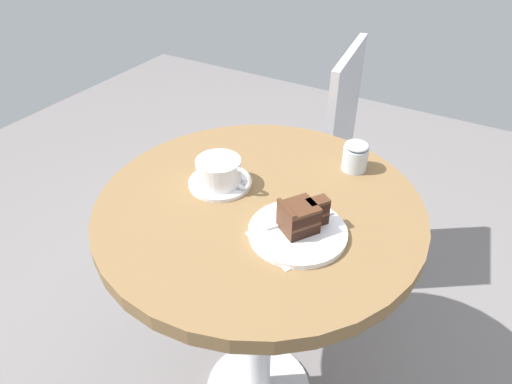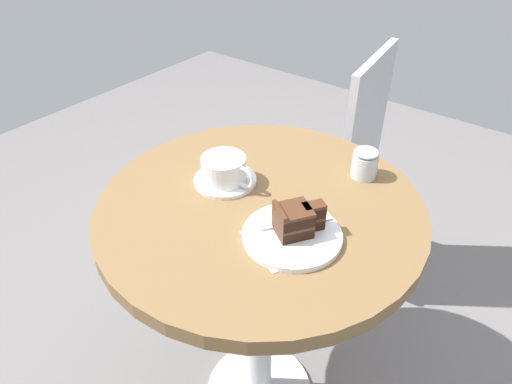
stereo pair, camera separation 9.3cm
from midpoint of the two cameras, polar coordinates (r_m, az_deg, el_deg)
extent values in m
cylinder|color=brown|center=(0.98, 3.26, -2.16)|extent=(0.70, 0.70, 0.03)
cylinder|color=silver|center=(1.23, 2.68, -15.30)|extent=(0.07, 0.07, 0.68)
cylinder|color=white|center=(1.03, -1.29, 1.42)|extent=(0.14, 0.14, 0.01)
cylinder|color=white|center=(1.01, -1.42, 2.82)|extent=(0.10, 0.10, 0.06)
cylinder|color=beige|center=(0.99, -1.44, 4.15)|extent=(0.09, 0.09, 0.00)
torus|color=white|center=(0.98, 1.22, 1.70)|extent=(0.05, 0.01, 0.05)
cube|color=silver|center=(1.04, 0.19, 2.39)|extent=(0.09, 0.03, 0.00)
ellipsoid|color=silver|center=(1.01, 2.06, 1.11)|extent=(0.02, 0.02, 0.00)
cylinder|color=white|center=(0.88, 7.56, -5.51)|extent=(0.19, 0.19, 0.01)
cube|color=black|center=(0.88, 7.69, -4.56)|extent=(0.09, 0.09, 0.02)
cube|color=black|center=(0.89, 10.05, -3.98)|extent=(0.05, 0.05, 0.02)
cube|color=#4C2B19|center=(0.87, 7.77, -3.84)|extent=(0.09, 0.09, 0.01)
cube|color=#4C2B19|center=(0.88, 10.14, -3.27)|extent=(0.05, 0.05, 0.01)
cube|color=black|center=(0.86, 7.84, -3.10)|extent=(0.09, 0.09, 0.02)
cube|color=black|center=(0.87, 10.24, -2.54)|extent=(0.05, 0.05, 0.02)
cube|color=#4C2B19|center=(0.85, 7.92, -2.35)|extent=(0.09, 0.09, 0.01)
cube|color=#4C2B19|center=(0.86, 10.34, -1.80)|extent=(0.05, 0.05, 0.01)
cube|color=#4C2B19|center=(0.85, 6.06, -3.92)|extent=(0.05, 0.04, 0.06)
cube|color=silver|center=(0.90, 7.02, -4.12)|extent=(0.07, 0.09, 0.00)
cube|color=silver|center=(0.92, 11.14, -3.27)|extent=(0.04, 0.04, 0.00)
cube|color=silver|center=(0.88, 6.66, -6.18)|extent=(0.17, 0.17, 0.00)
cube|color=silver|center=(0.89, 7.52, -5.74)|extent=(0.15, 0.15, 0.00)
cylinder|color=#BCBCC1|center=(1.95, 5.39, 1.15)|extent=(0.02, 0.02, 0.42)
cylinder|color=#BCBCC1|center=(1.72, 0.76, -4.21)|extent=(0.02, 0.02, 0.42)
cylinder|color=#BCBCC1|center=(1.87, 14.35, -1.70)|extent=(0.02, 0.02, 0.42)
cylinder|color=#BCBCC1|center=(1.63, 10.82, -7.79)|extent=(0.02, 0.02, 0.42)
cube|color=#BCBCC1|center=(1.65, 8.47, 3.01)|extent=(0.43, 0.43, 0.02)
cube|color=#BCBCC1|center=(1.50, 15.43, 8.33)|extent=(0.07, 0.36, 0.43)
cylinder|color=silver|center=(1.07, 15.85, 3.10)|extent=(0.06, 0.06, 0.06)
ellipsoid|color=silver|center=(1.06, 16.16, 4.70)|extent=(0.06, 0.06, 0.02)
camera|label=1|loc=(0.05, -87.14, 2.09)|focal=32.00mm
camera|label=2|loc=(0.05, 92.86, -2.09)|focal=32.00mm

